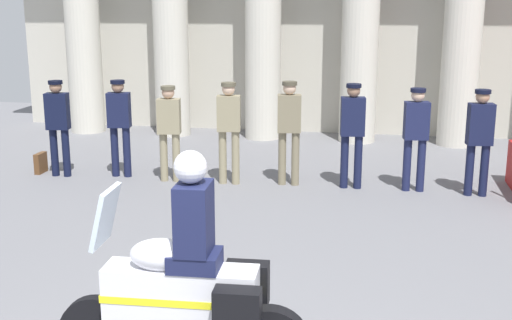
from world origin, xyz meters
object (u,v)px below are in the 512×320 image
officer_in_row_5 (352,127)px  motorcycle_with_rider (190,285)px  officer_in_row_7 (480,134)px  officer_in_row_6 (416,131)px  officer_in_row_0 (58,120)px  officer_in_row_3 (229,125)px  officer_in_row_4 (289,125)px  briefcase_on_ground (41,163)px  officer_in_row_2 (169,126)px  officer_in_row_1 (119,120)px

officer_in_row_5 → motorcycle_with_rider: (-1.05, -5.86, -0.22)m
officer_in_row_7 → officer_in_row_6: bearing=-14.1°
officer_in_row_5 → motorcycle_with_rider: 5.95m
officer_in_row_0 → officer_in_row_3: size_ratio=0.98×
officer_in_row_4 → briefcase_on_ground: bearing=-8.0°
officer_in_row_3 → officer_in_row_5: size_ratio=0.99×
officer_in_row_2 → officer_in_row_3: size_ratio=0.95×
officer_in_row_3 → motorcycle_with_rider: bearing=91.3°
officer_in_row_5 → officer_in_row_6: 1.00m
officer_in_row_5 → officer_in_row_3: bearing=-5.4°
officer_in_row_0 → officer_in_row_7: (6.96, 0.06, 0.00)m
officer_in_row_1 → officer_in_row_7: 5.92m
officer_in_row_0 → officer_in_row_3: bearing=172.6°
officer_in_row_1 → motorcycle_with_rider: 6.57m
officer_in_row_4 → motorcycle_with_rider: motorcycle_with_rider is taller
officer_in_row_0 → officer_in_row_2: (1.98, 0.02, -0.03)m
officer_in_row_0 → officer_in_row_6: size_ratio=1.00×
officer_in_row_4 → officer_in_row_1: bearing=-8.5°
officer_in_row_1 → officer_in_row_7: officer_in_row_1 is taller
officer_in_row_1 → officer_in_row_3: size_ratio=0.99×
officer_in_row_4 → officer_in_row_6: size_ratio=1.04×
officer_in_row_6 → briefcase_on_ground: size_ratio=4.62×
officer_in_row_4 → officer_in_row_3: bearing=-1.8°
officer_in_row_1 → officer_in_row_7: bearing=170.7°
officer_in_row_4 → briefcase_on_ground: (-4.44, -0.02, -0.84)m
officer_in_row_2 → officer_in_row_6: officer_in_row_6 is taller
officer_in_row_2 → motorcycle_with_rider: size_ratio=0.78×
officer_in_row_6 → officer_in_row_3: bearing=-6.1°
officer_in_row_2 → officer_in_row_5: officer_in_row_5 is taller
officer_in_row_4 → officer_in_row_6: officer_in_row_4 is taller
officer_in_row_0 → officer_in_row_2: 1.98m
officer_in_row_7 → motorcycle_with_rider: bearing=54.3°
officer_in_row_5 → officer_in_row_7: (1.95, -0.09, -0.02)m
officer_in_row_2 → officer_in_row_7: (4.98, 0.04, 0.03)m
officer_in_row_4 → briefcase_on_ground: size_ratio=4.79×
officer_in_row_4 → motorcycle_with_rider: bearing=81.5°
officer_in_row_3 → motorcycle_with_rider: size_ratio=0.81×
officer_in_row_7 → officer_in_row_0: bearing=-7.8°
officer_in_row_2 → officer_in_row_7: 4.98m
officer_in_row_7 → briefcase_on_ground: 7.46m
motorcycle_with_rider → briefcase_on_ground: motorcycle_with_rider is taller
officer_in_row_1 → officer_in_row_3: (1.95, -0.13, 0.01)m
officer_in_row_3 → officer_in_row_6: size_ratio=1.02×
officer_in_row_4 → briefcase_on_ground: officer_in_row_4 is taller
officer_in_row_1 → officer_in_row_3: bearing=168.0°
officer_in_row_4 → briefcase_on_ground: 4.52m
officer_in_row_6 → officer_in_row_7: size_ratio=0.99×
officer_in_row_5 → officer_in_row_6: bearing=172.3°
officer_in_row_0 → officer_in_row_4: size_ratio=0.97×
officer_in_row_2 → officer_in_row_6: 4.03m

